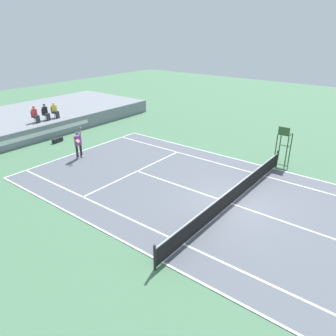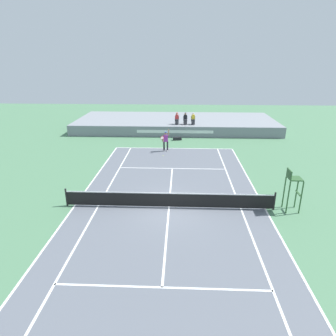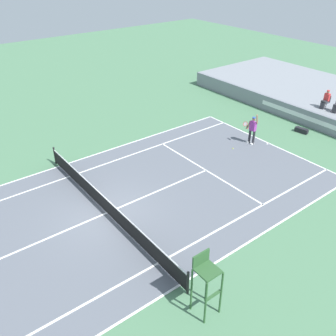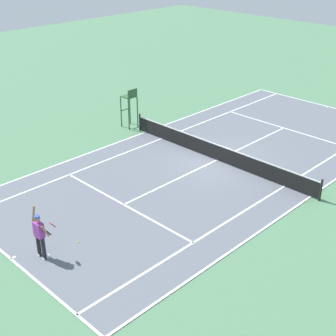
{
  "view_description": "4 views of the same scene",
  "coord_description": "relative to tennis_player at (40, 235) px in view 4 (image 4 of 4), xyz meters",
  "views": [
    {
      "loc": [
        -12.84,
        -5.97,
        8.05
      ],
      "look_at": [
        -0.22,
        3.85,
        1.0
      ],
      "focal_mm": 34.12,
      "sensor_mm": 36.0,
      "label": 1
    },
    {
      "loc": [
        0.6,
        -15.3,
        8.12
      ],
      "look_at": [
        -0.22,
        3.85,
        1.0
      ],
      "focal_mm": 31.91,
      "sensor_mm": 36.0,
      "label": 2
    },
    {
      "loc": [
        12.77,
        -6.16,
        10.83
      ],
      "look_at": [
        -0.22,
        3.85,
        1.0
      ],
      "focal_mm": 39.35,
      "sensor_mm": 36.0,
      "label": 3
    },
    {
      "loc": [
        -14.38,
        18.18,
        11.01
      ],
      "look_at": [
        -0.22,
        3.85,
        1.0
      ],
      "focal_mm": 52.1,
      "sensor_mm": 36.0,
      "label": 4
    }
  ],
  "objects": [
    {
      "name": "ground_plane",
      "position": [
        0.74,
        -10.98,
        -0.99
      ],
      "size": [
        80.0,
        80.0,
        0.0
      ],
      "primitive_type": "plane",
      "color": "#4C7A56"
    },
    {
      "name": "court",
      "position": [
        0.74,
        -10.98,
        -0.98
      ],
      "size": [
        11.08,
        23.88,
        0.03
      ],
      "color": "slate",
      "rests_on": "ground"
    },
    {
      "name": "net",
      "position": [
        0.74,
        -10.98,
        -0.47
      ],
      "size": [
        11.98,
        0.1,
        1.07
      ],
      "color": "black",
      "rests_on": "ground"
    },
    {
      "name": "tennis_player",
      "position": [
        0.0,
        0.0,
        0.0
      ],
      "size": [
        0.76,
        0.64,
        2.08
      ],
      "color": "#232328",
      "rests_on": "ground"
    },
    {
      "name": "tennis_ball",
      "position": [
        -0.16,
        -1.47,
        -0.96
      ],
      "size": [
        0.07,
        0.07,
        0.07
      ],
      "primitive_type": "sphere",
      "color": "#D1E533",
      "rests_on": "ground"
    },
    {
      "name": "umpire_chair",
      "position": [
        7.55,
        -10.98,
        0.56
      ],
      "size": [
        0.77,
        0.77,
        2.44
      ],
      "color": "#2D562D",
      "rests_on": "ground"
    }
  ]
}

